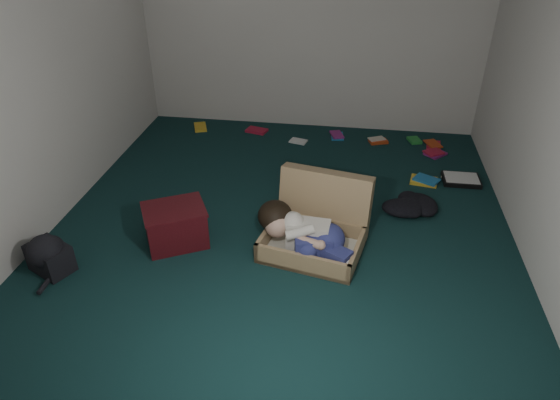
# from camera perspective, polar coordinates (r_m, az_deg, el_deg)

# --- Properties ---
(floor) EXTENTS (4.50, 4.50, 0.00)m
(floor) POSITION_cam_1_polar(r_m,az_deg,el_deg) (4.47, 0.29, -2.80)
(floor) COLOR #0F2C2C
(floor) RESTS_ON ground
(wall_back) EXTENTS (4.50, 0.00, 4.50)m
(wall_back) POSITION_cam_1_polar(r_m,az_deg,el_deg) (6.04, 3.63, 19.95)
(wall_back) COLOR silver
(wall_back) RESTS_ON ground
(wall_front) EXTENTS (4.50, 0.00, 4.50)m
(wall_front) POSITION_cam_1_polar(r_m,az_deg,el_deg) (1.94, -9.44, -8.65)
(wall_front) COLOR silver
(wall_front) RESTS_ON ground
(wall_left) EXTENTS (0.00, 4.50, 4.50)m
(wall_left) POSITION_cam_1_polar(r_m,az_deg,el_deg) (4.60, -25.86, 13.10)
(wall_left) COLOR silver
(wall_left) RESTS_ON ground
(suitcase) EXTENTS (0.92, 0.91, 0.58)m
(suitcase) POSITION_cam_1_polar(r_m,az_deg,el_deg) (4.17, 4.30, -2.94)
(suitcase) COLOR tan
(suitcase) RESTS_ON floor
(person) EXTENTS (0.81, 0.53, 0.36)m
(person) POSITION_cam_1_polar(r_m,az_deg,el_deg) (4.00, 2.76, -3.78)
(person) COLOR silver
(person) RESTS_ON suitcase
(maroon_bin) EXTENTS (0.62, 0.58, 0.34)m
(maroon_bin) POSITION_cam_1_polar(r_m,az_deg,el_deg) (4.25, -11.84, -2.86)
(maroon_bin) COLOR #440D13
(maroon_bin) RESTS_ON floor
(backpack) EXTENTS (0.51, 0.48, 0.25)m
(backpack) POSITION_cam_1_polar(r_m,az_deg,el_deg) (4.29, -24.82, -5.93)
(backpack) COLOR black
(backpack) RESTS_ON floor
(clothing_pile) EXTENTS (0.51, 0.42, 0.16)m
(clothing_pile) POSITION_cam_1_polar(r_m,az_deg,el_deg) (4.81, 15.50, -0.25)
(clothing_pile) COLOR black
(clothing_pile) RESTS_ON floor
(paper_tray) EXTENTS (0.37, 0.28, 0.05)m
(paper_tray) POSITION_cam_1_polar(r_m,az_deg,el_deg) (5.44, 20.00, 2.21)
(paper_tray) COLOR black
(paper_tray) RESTS_ON floor
(book_scatter) EXTENTS (3.19, 1.23, 0.02)m
(book_scatter) POSITION_cam_1_polar(r_m,az_deg,el_deg) (5.90, 9.06, 6.05)
(book_scatter) COLOR yellow
(book_scatter) RESTS_ON floor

